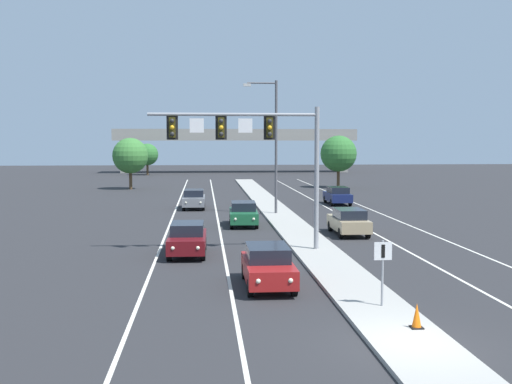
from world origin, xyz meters
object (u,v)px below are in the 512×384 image
Objects in this scene: car_oncoming_grey at (194,199)px; tree_far_left_c at (147,155)px; tree_far_right_c at (339,154)px; median_sign_post at (383,263)px; car_oncoming_darkred at (187,238)px; car_receding_navy at (338,195)px; overhead_signal_mast at (257,143)px; street_lamp_median at (273,139)px; car_receding_tan at (349,221)px; traffic_cone_median_nose at (417,316)px; car_oncoming_red at (268,266)px; car_oncoming_green at (243,213)px; tree_far_left_b at (130,156)px.

tree_far_left_c is at bearing 99.10° from car_oncoming_grey.
tree_far_left_c is 0.83× the size of tree_far_right_c.
median_sign_post is at bearing -79.86° from tree_far_left_c.
car_oncoming_darkred is 26.94m from car_receding_navy.
overhead_signal_mast is at bearing -107.39° from tree_far_right_c.
car_oncoming_grey is at bearing -80.90° from tree_far_left_c.
tree_far_right_c is (10.18, 54.07, 2.50)m from median_sign_post.
car_receding_tan is at bearing -71.87° from street_lamp_median.
traffic_cone_median_nose is (-2.47, -19.33, -0.31)m from car_receding_tan.
median_sign_post is at bearing -99.37° from car_receding_tan.
car_oncoming_red is at bearing 120.82° from traffic_cone_median_nose.
median_sign_post reaches higher than car_oncoming_grey.
car_oncoming_darkred is at bearing -110.37° from street_lamp_median.
overhead_signal_mast reaches higher than car_oncoming_grey.
street_lamp_median is (2.59, 16.03, 0.26)m from overhead_signal_mast.
overhead_signal_mast is 1.90× the size of car_oncoming_darkred.
car_oncoming_grey is at bearing 121.52° from car_receding_tan.
car_oncoming_darkred and car_oncoming_green have the same top height.
tree_far_left_c is at bearing 104.18° from street_lamp_median.
median_sign_post is at bearing -58.16° from car_oncoming_darkred.
car_oncoming_red is 0.71× the size of tree_far_right_c.
car_oncoming_darkred is at bearing -108.11° from car_oncoming_green.
car_oncoming_grey is at bearing 101.42° from traffic_cone_median_nose.
car_receding_navy is at bearing 80.30° from median_sign_post.
traffic_cone_median_nose is at bearing -81.47° from car_oncoming_green.
car_oncoming_red and car_oncoming_grey have the same top height.
car_oncoming_grey reaches higher than traffic_cone_median_nose.
tree_far_right_c is (13.64, 50.33, 3.27)m from car_oncoming_red.
street_lamp_median is 2.24× the size of car_receding_navy.
traffic_cone_median_nose is 57.60m from tree_far_right_c.
median_sign_post is at bearing -81.25° from car_oncoming_green.
tree_far_right_c is at bearing 74.84° from car_oncoming_red.
car_oncoming_darkred is 43.78m from tree_far_left_b.
car_receding_tan is 69.85m from tree_far_left_c.
street_lamp_median is at bearing -62.76° from tree_far_left_b.
tree_far_left_c is at bearing 112.92° from car_receding_navy.
median_sign_post is 0.49× the size of car_oncoming_grey.
car_oncoming_green is at bearing 71.89° from car_oncoming_darkred.
car_receding_tan is at bearing 42.77° from overhead_signal_mast.
car_receding_tan is at bearing -58.48° from car_oncoming_grey.
car_oncoming_red is at bearing -83.45° from car_oncoming_grey.
tree_far_left_c is (-17.83, 67.49, 2.55)m from car_receding_tan.
overhead_signal_mast is 25.61m from car_receding_navy.
car_oncoming_grey and car_receding_tan have the same top height.
tree_far_left_b reaches higher than car_receding_navy.
car_oncoming_red is 1.00× the size of car_oncoming_grey.
car_oncoming_red and car_receding_tan have the same top height.
car_oncoming_grey is (-3.44, 10.87, 0.00)m from car_oncoming_green.
car_receding_tan is at bearing 64.45° from car_oncoming_red.
car_oncoming_red and car_receding_navy have the same top height.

